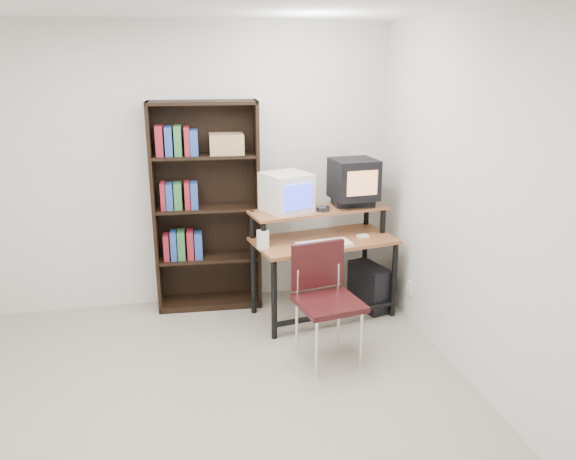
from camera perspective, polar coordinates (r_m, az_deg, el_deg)
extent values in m
cube|color=#A19885|center=(3.93, -9.44, -18.79)|extent=(4.00, 4.00, 0.01)
cube|color=silver|center=(5.28, -11.27, 6.06)|extent=(4.00, 0.01, 2.60)
cube|color=silver|center=(3.92, 20.09, 1.54)|extent=(0.01, 4.00, 2.60)
cube|color=#975A31|center=(5.02, 3.68, -1.07)|extent=(1.33, 0.83, 0.03)
cube|color=#975A31|center=(5.06, 3.12, 2.03)|extent=(1.29, 0.58, 0.02)
cylinder|color=black|center=(4.70, -1.42, -7.03)|extent=(0.05, 0.05, 0.72)
cylinder|color=black|center=(5.19, 10.72, -4.94)|extent=(0.05, 0.05, 0.72)
cylinder|color=black|center=(5.12, -3.57, -3.37)|extent=(0.05, 0.05, 0.98)
cylinder|color=black|center=(5.58, 7.83, -1.78)|extent=(0.05, 0.05, 0.98)
cylinder|color=black|center=(5.02, 4.89, -8.49)|extent=(1.15, 0.25, 0.05)
cube|color=white|center=(4.94, -0.18, 3.80)|extent=(0.48, 0.48, 0.35)
cube|color=blue|center=(4.79, 1.06, 3.36)|extent=(0.26, 0.11, 0.22)
cube|color=black|center=(5.21, 6.59, 2.86)|extent=(0.37, 0.28, 0.08)
cube|color=black|center=(5.14, 6.68, 5.17)|extent=(0.41, 0.40, 0.36)
cube|color=tan|center=(4.97, 7.57, 4.73)|extent=(0.28, 0.04, 0.22)
cylinder|color=#26262B|center=(4.98, 3.57, 2.10)|extent=(0.12, 0.12, 0.05)
cube|color=white|center=(4.85, 3.71, -1.52)|extent=(0.49, 0.27, 0.03)
cube|color=black|center=(5.08, 7.61, -0.93)|extent=(0.27, 0.24, 0.01)
cube|color=white|center=(5.09, 7.62, -0.66)|extent=(0.11, 0.07, 0.03)
cube|color=white|center=(4.76, -2.57, -1.01)|extent=(0.10, 0.10, 0.17)
cube|color=black|center=(5.39, 8.24, -5.71)|extent=(0.31, 0.49, 0.42)
cube|color=black|center=(4.32, 4.17, -7.43)|extent=(0.53, 0.53, 0.04)
cube|color=black|center=(4.40, 3.04, -3.54)|extent=(0.44, 0.11, 0.37)
cylinder|color=silver|center=(4.21, 2.91, -11.98)|extent=(0.02, 0.02, 0.47)
cylinder|color=silver|center=(4.36, 7.42, -11.01)|extent=(0.02, 0.02, 0.47)
cylinder|color=silver|center=(4.51, 0.89, -9.87)|extent=(0.02, 0.02, 0.47)
cylinder|color=silver|center=(4.65, 5.16, -9.05)|extent=(0.02, 0.02, 0.47)
cube|color=black|center=(5.22, -13.39, 1.99)|extent=(0.05, 0.32, 1.93)
cube|color=black|center=(5.22, -3.13, 2.45)|extent=(0.05, 0.32, 1.93)
cube|color=black|center=(5.35, -8.28, 2.64)|extent=(0.96, 0.08, 1.93)
cube|color=black|center=(5.04, -8.73, 12.70)|extent=(0.98, 0.38, 0.03)
cube|color=black|center=(5.51, -7.85, -7.19)|extent=(0.98, 0.38, 0.06)
cube|color=black|center=(5.34, -8.04, -2.77)|extent=(0.92, 0.35, 0.03)
cube|color=black|center=(5.20, -8.26, 2.23)|extent=(0.92, 0.35, 0.02)
cube|color=black|center=(5.10, -8.49, 7.47)|extent=(0.92, 0.35, 0.02)
cube|color=#99784D|center=(5.09, -6.26, 8.70)|extent=(0.31, 0.25, 0.18)
cube|color=beige|center=(5.19, 12.24, -5.76)|extent=(0.02, 0.08, 0.12)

